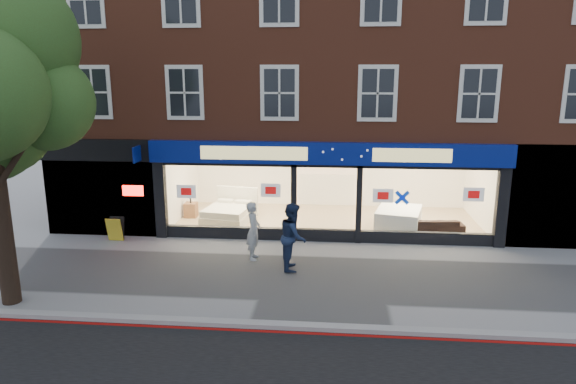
# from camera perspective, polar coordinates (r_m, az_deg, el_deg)

# --- Properties ---
(ground) EXTENTS (120.00, 120.00, 0.00)m
(ground) POSITION_cam_1_polar(r_m,az_deg,el_deg) (14.15, 3.94, -9.44)
(ground) COLOR gray
(ground) RESTS_ON ground
(kerb_line) EXTENTS (60.00, 0.10, 0.01)m
(kerb_line) POSITION_cam_1_polar(r_m,az_deg,el_deg) (11.36, 3.56, -15.46)
(kerb_line) COLOR #8C0A07
(kerb_line) RESTS_ON ground
(kerb_stone) EXTENTS (60.00, 0.25, 0.12)m
(kerb_stone) POSITION_cam_1_polar(r_m,az_deg,el_deg) (11.51, 3.59, -14.75)
(kerb_stone) COLOR gray
(kerb_stone) RESTS_ON ground
(showroom_floor) EXTENTS (11.00, 4.50, 0.10)m
(showroom_floor) POSITION_cam_1_polar(r_m,az_deg,el_deg) (19.09, 4.32, -3.21)
(showroom_floor) COLOR tan
(showroom_floor) RESTS_ON ground
(building) EXTENTS (19.00, 8.26, 10.30)m
(building) POSITION_cam_1_polar(r_m,az_deg,el_deg) (20.03, 4.71, 16.72)
(building) COLOR brown
(building) RESTS_ON ground
(display_bed) EXTENTS (1.89, 2.18, 1.09)m
(display_bed) POSITION_cam_1_polar(r_m,az_deg,el_deg) (18.95, -6.51, -2.26)
(display_bed) COLOR silver
(display_bed) RESTS_ON showroom_floor
(bedside_table) EXTENTS (0.46, 0.46, 0.55)m
(bedside_table) POSITION_cam_1_polar(r_m,az_deg,el_deg) (19.63, -10.73, -1.96)
(bedside_table) COLOR brown
(bedside_table) RESTS_ON showroom_floor
(mattress_stack) EXTENTS (1.82, 2.10, 0.71)m
(mattress_stack) POSITION_cam_1_polar(r_m,az_deg,el_deg) (18.27, 12.18, -2.91)
(mattress_stack) COLOR white
(mattress_stack) RESTS_ON showroom_floor
(sofa) EXTENTS (1.85, 0.85, 0.53)m
(sofa) POSITION_cam_1_polar(r_m,az_deg,el_deg) (18.04, 16.12, -3.66)
(sofa) COLOR black
(sofa) RESTS_ON showroom_floor
(a_board) EXTENTS (0.53, 0.35, 0.79)m
(a_board) POSITION_cam_1_polar(r_m,az_deg,el_deg) (17.85, -18.61, -3.91)
(a_board) COLOR gold
(a_board) RESTS_ON ground
(pedestrian_grey) EXTENTS (0.42, 0.63, 1.74)m
(pedestrian_grey) POSITION_cam_1_polar(r_m,az_deg,el_deg) (15.21, -3.85, -4.31)
(pedestrian_grey) COLOR #A6AAAE
(pedestrian_grey) RESTS_ON ground
(pedestrian_blue) EXTENTS (0.77, 0.97, 1.91)m
(pedestrian_blue) POSITION_cam_1_polar(r_m,az_deg,el_deg) (14.40, 0.57, -4.94)
(pedestrian_blue) COLOR #172443
(pedestrian_blue) RESTS_ON ground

